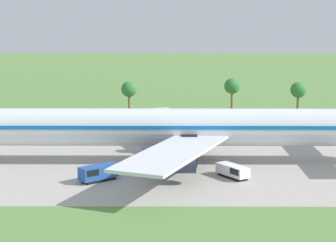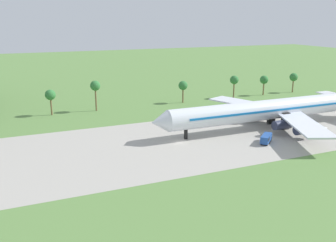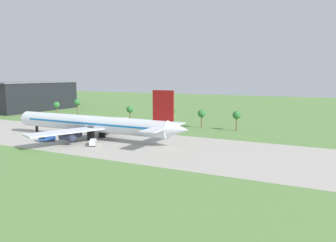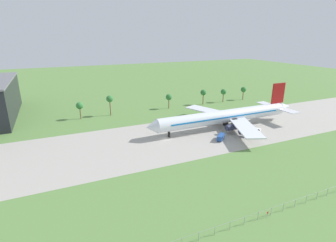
{
  "view_description": "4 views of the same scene",
  "coord_description": "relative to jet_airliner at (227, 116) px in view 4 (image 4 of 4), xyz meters",
  "views": [
    {
      "loc": [
        31.32,
        -94.2,
        23.17
      ],
      "look_at": [
        30.75,
        1.39,
        6.73
      ],
      "focal_mm": 65.0,
      "sensor_mm": 36.0,
      "label": 1
    },
    {
      "loc": [
        -40.5,
        -87.41,
        32.34
      ],
      "look_at": [
        -2.72,
        1.39,
        5.73
      ],
      "focal_mm": 40.0,
      "sensor_mm": 36.0,
      "label": 2
    },
    {
      "loc": [
        112.5,
        -94.94,
        23.67
      ],
      "look_at": [
        64.22,
        1.39,
        8.72
      ],
      "focal_mm": 35.0,
      "sensor_mm": 36.0,
      "label": 3
    },
    {
      "loc": [
        -40.13,
        -93.09,
        41.19
      ],
      "look_at": [
        3.82,
        5.0,
        6.0
      ],
      "focal_mm": 28.0,
      "sensor_mm": 36.0,
      "label": 4
    }
  ],
  "objects": [
    {
      "name": "baggage_tug",
      "position": [
        7.95,
        -9.8,
        -4.65
      ],
      "size": [
        4.77,
        5.69,
        1.87
      ],
      "color": "black",
      "rests_on": "ground_plane"
    },
    {
      "name": "fuel_truck",
      "position": [
        -11.69,
        -11.75,
        -4.43
      ],
      "size": [
        5.61,
        5.23,
        2.3
      ],
      "color": "black",
      "rests_on": "ground_plane"
    },
    {
      "name": "taxiway_strip",
      "position": [
        -32.42,
        -1.39,
        -5.67
      ],
      "size": [
        320.0,
        44.0,
        0.02
      ],
      "color": "#A8A399",
      "rests_on": "ground_plane"
    },
    {
      "name": "perimeter_fence",
      "position": [
        -32.42,
        -56.39,
        -4.23
      ],
      "size": [
        80.1,
        0.1,
        2.1
      ],
      "color": "gray",
      "rests_on": "ground_plane"
    },
    {
      "name": "ground_plane",
      "position": [
        -32.42,
        -1.39,
        -5.68
      ],
      "size": [
        600.0,
        600.0,
        0.0
      ],
      "primitive_type": "plane",
      "color": "#5B8442"
    },
    {
      "name": "palm_tree_row",
      "position": [
        -5.55,
        42.11,
        1.54
      ],
      "size": [
        108.32,
        3.6,
        10.97
      ],
      "color": "brown",
      "rests_on": "ground_plane"
    },
    {
      "name": "no_stopping_sign",
      "position": [
        -29.81,
        -56.7,
        -4.63
      ],
      "size": [
        0.44,
        0.08,
        1.68
      ],
      "color": "gray",
      "rests_on": "ground_plane"
    },
    {
      "name": "jet_airliner",
      "position": [
        0.0,
        0.0,
        0.0
      ],
      "size": [
        79.2,
        54.09,
        18.9
      ],
      "color": "silver",
      "rests_on": "ground_plane"
    }
  ]
}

